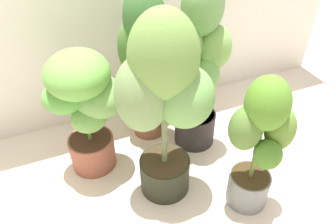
% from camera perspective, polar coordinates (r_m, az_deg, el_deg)
% --- Properties ---
extents(ground_plane, '(8.00, 8.00, 0.00)m').
position_cam_1_polar(ground_plane, '(1.69, 1.32, -15.48)').
color(ground_plane, silver).
rests_on(ground_plane, ground).
extents(potted_plant_back_left, '(0.44, 0.38, 0.71)m').
position_cam_1_polar(potted_plant_back_left, '(1.62, -14.82, 1.71)').
color(potted_plant_back_left, '#99543E').
rests_on(potted_plant_back_left, ground).
extents(potted_plant_back_right, '(0.39, 0.31, 1.01)m').
position_cam_1_polar(potted_plant_back_right, '(1.68, 5.58, 9.12)').
color(potted_plant_back_right, '#292423').
rests_on(potted_plant_back_right, ground).
extents(potted_plant_center, '(0.50, 0.38, 0.97)m').
position_cam_1_polar(potted_plant_center, '(1.35, -0.74, 2.48)').
color(potted_plant_center, '#27291A').
rests_on(potted_plant_center, ground).
extents(potted_plant_back_center, '(0.37, 0.28, 0.94)m').
position_cam_1_polar(potted_plant_back_center, '(1.76, -3.97, 10.71)').
color(potted_plant_back_center, '#90573F').
rests_on(potted_plant_back_center, ground).
extents(potted_plant_front_right, '(0.30, 0.27, 0.73)m').
position_cam_1_polar(potted_plant_front_right, '(1.45, 16.25, -5.31)').
color(potted_plant_front_right, slate).
rests_on(potted_plant_front_right, ground).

